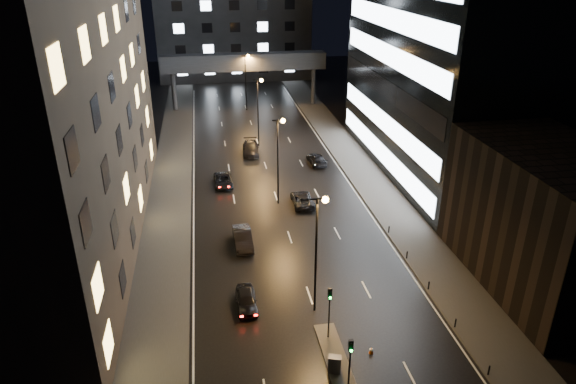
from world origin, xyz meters
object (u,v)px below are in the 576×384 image
car_toward_a (302,199)px  utility_cabinet (335,364)px  car_away_c (223,180)px  car_away_d (251,148)px  car_toward_b (317,159)px  car_away_b (243,238)px  car_away_a (246,300)px

car_toward_a → utility_cabinet: utility_cabinet is taller
car_away_c → car_away_d: 11.63m
car_toward_b → car_away_d: bearing=-36.2°
car_away_b → car_toward_b: size_ratio=1.01×
car_away_c → car_toward_b: car_toward_b is taller
car_away_a → utility_cabinet: utility_cabinet is taller
car_away_b → car_away_c: (-1.16, 15.01, -0.14)m
car_toward_a → car_away_a: bearing=66.2°
car_toward_b → utility_cabinet: utility_cabinet is taller
car_toward_a → car_away_b: bearing=47.4°
car_toward_a → car_toward_b: size_ratio=1.01×
car_away_d → car_toward_a: bearing=-72.8°
car_away_a → utility_cabinet: size_ratio=3.20×
car_away_a → car_toward_a: size_ratio=0.83×
car_away_b → car_toward_a: (7.55, 8.05, -0.13)m
car_toward_b → utility_cabinet: (-7.13, -38.37, 0.08)m
car_away_a → car_away_c: size_ratio=0.85×
car_away_c → car_toward_b: 14.06m
car_away_b → car_toward_b: bearing=57.8°
car_away_b → utility_cabinet: car_away_b is taller
car_away_c → utility_cabinet: utility_cabinet is taller
car_away_a → car_away_d: 35.79m
car_away_c → utility_cabinet: bearing=-81.2°
car_toward_b → car_away_c: bearing=18.4°
car_away_b → car_away_d: size_ratio=0.87×
car_toward_b → utility_cabinet: size_ratio=3.81×
car_away_b → car_toward_b: (11.89, 20.23, -0.10)m
car_away_a → car_away_c: car_away_a is taller
car_away_b → car_away_d: (3.35, 25.72, 0.01)m
car_away_a → car_away_c: (-0.62, 24.86, -0.03)m
car_toward_b → utility_cabinet: 39.03m
car_toward_a → utility_cabinet: (-2.79, -26.19, 0.10)m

